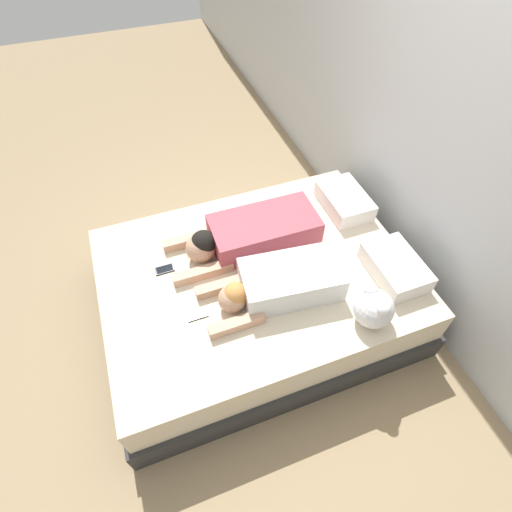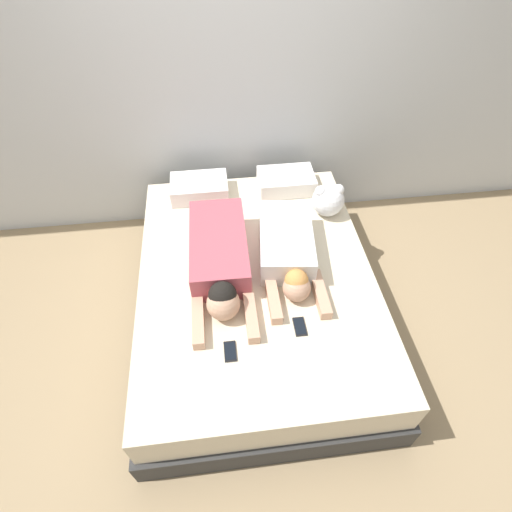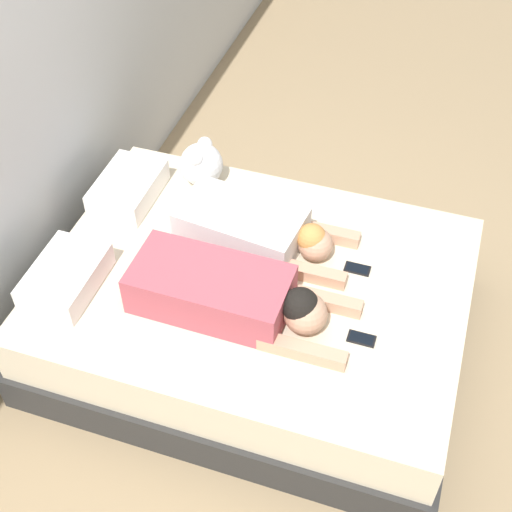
% 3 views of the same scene
% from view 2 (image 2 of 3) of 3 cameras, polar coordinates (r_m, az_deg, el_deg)
% --- Properties ---
extents(ground_plane, '(12.00, 12.00, 0.00)m').
position_cam_2_polar(ground_plane, '(3.12, -0.00, -8.11)').
color(ground_plane, '#9E8460').
extents(wall_back, '(12.00, 0.06, 2.60)m').
position_cam_2_polar(wall_back, '(3.24, -2.88, 24.40)').
color(wall_back, silver).
rests_on(wall_back, ground_plane).
extents(bed, '(1.64, 2.16, 0.50)m').
position_cam_2_polar(bed, '(2.92, -0.00, -5.38)').
color(bed, '#2D2D2D').
rests_on(bed, ground_plane).
extents(pillow_head_left, '(0.45, 0.30, 0.14)m').
position_cam_2_polar(pillow_head_left, '(3.29, -8.09, 9.61)').
color(pillow_head_left, white).
rests_on(pillow_head_left, bed).
extents(pillow_head_right, '(0.45, 0.30, 0.14)m').
position_cam_2_polar(pillow_head_right, '(3.34, 4.32, 10.58)').
color(pillow_head_right, white).
rests_on(pillow_head_right, bed).
extents(person_left, '(0.39, 1.09, 0.24)m').
position_cam_2_polar(person_left, '(2.66, -5.20, -0.42)').
color(person_left, '#B24C59').
rests_on(person_left, bed).
extents(person_right, '(0.43, 0.94, 0.21)m').
position_cam_2_polar(person_right, '(2.72, 4.60, 0.76)').
color(person_right, silver).
rests_on(person_right, bed).
extents(cell_phone_left, '(0.07, 0.13, 0.01)m').
position_cam_2_polar(cell_phone_left, '(2.37, -3.71, -13.44)').
color(cell_phone_left, black).
rests_on(cell_phone_left, bed).
extents(cell_phone_right, '(0.07, 0.13, 0.01)m').
position_cam_2_polar(cell_phone_right, '(2.46, 6.27, -9.99)').
color(cell_phone_right, black).
rests_on(cell_phone_right, bed).
extents(plush_toy, '(0.25, 0.25, 0.26)m').
position_cam_2_polar(plush_toy, '(3.10, 10.26, 7.95)').
color(plush_toy, white).
rests_on(plush_toy, bed).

